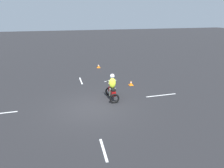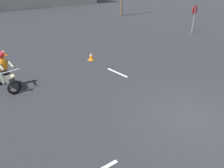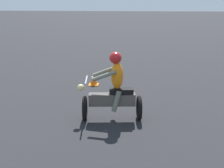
% 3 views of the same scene
% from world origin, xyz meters
% --- Properties ---
extents(ground_plane, '(120.00, 120.00, 0.00)m').
position_xyz_m(ground_plane, '(0.00, 0.00, 0.00)').
color(ground_plane, black).
extents(motorcycle_rider_foreground, '(1.53, 0.72, 1.66)m').
position_xyz_m(motorcycle_rider_foreground, '(0.88, -1.49, 0.73)').
color(motorcycle_rider_foreground, black).
rests_on(motorcycle_rider_foreground, ground).
extents(traffic_cone_near_left, '(0.32, 0.32, 0.34)m').
position_xyz_m(traffic_cone_near_left, '(3.21, -3.61, 0.16)').
color(traffic_cone_near_left, orange).
rests_on(traffic_cone_near_left, ground).
extents(traffic_cone_mid_left, '(0.32, 0.32, 0.34)m').
position_xyz_m(traffic_cone_mid_left, '(9.23, -2.49, 0.16)').
color(traffic_cone_mid_left, orange).
rests_on(traffic_cone_mid_left, ground).
extents(lane_stripe_e, '(1.83, 0.16, 0.01)m').
position_xyz_m(lane_stripe_e, '(5.37, -0.18, 0.00)').
color(lane_stripe_e, silver).
rests_on(lane_stripe_e, ground).
extents(lane_stripe_n, '(0.11, 1.46, 0.01)m').
position_xyz_m(lane_stripe_n, '(0.62, 4.70, 0.00)').
color(lane_stripe_n, silver).
rests_on(lane_stripe_n, ground).
extents(lane_stripe_w, '(1.56, 0.21, 0.01)m').
position_xyz_m(lane_stripe_w, '(-4.09, 0.29, 0.00)').
color(lane_stripe_w, silver).
rests_on(lane_stripe_w, ground).
extents(lane_stripe_s, '(0.12, 2.12, 0.01)m').
position_xyz_m(lane_stripe_s, '(0.68, -4.77, 0.00)').
color(lane_stripe_s, silver).
rests_on(lane_stripe_s, ground).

